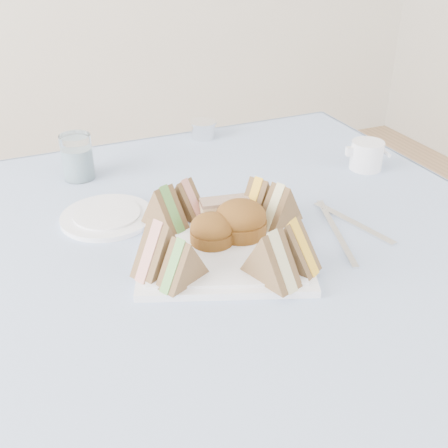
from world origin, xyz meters
name	(u,v)px	position (x,y,z in m)	size (l,w,h in m)	color
table	(227,398)	(0.00, 0.00, 0.37)	(0.90, 0.90, 0.74)	brown
tablecloth	(228,241)	(0.00, 0.00, 0.74)	(1.02, 1.02, 0.01)	#95ACCD
serving_plate	(224,247)	(-0.02, -0.03, 0.75)	(0.27, 0.27, 0.01)	white
sandwich_fl_a	(160,245)	(-0.13, -0.05, 0.80)	(0.09, 0.04, 0.08)	brown
sandwich_fl_b	(182,260)	(-0.12, -0.10, 0.79)	(0.08, 0.04, 0.07)	brown
sandwich_fr_a	(291,243)	(0.05, -0.12, 0.80)	(0.09, 0.04, 0.08)	brown
sandwich_fr_b	(271,255)	(0.00, -0.14, 0.80)	(0.09, 0.04, 0.08)	brown
sandwich_bl_a	(164,206)	(-0.09, 0.07, 0.80)	(0.09, 0.04, 0.08)	brown
sandwich_bl_b	(185,198)	(-0.04, 0.09, 0.79)	(0.08, 0.04, 0.07)	brown
sandwich_br_a	(280,204)	(0.10, 0.00, 0.80)	(0.09, 0.04, 0.08)	brown
sandwich_br_b	(258,196)	(0.08, 0.04, 0.79)	(0.08, 0.04, 0.07)	brown
scone_left	(212,230)	(-0.04, -0.02, 0.78)	(0.07, 0.07, 0.05)	brown
scone_right	(241,220)	(0.02, -0.01, 0.79)	(0.09, 0.09, 0.06)	brown
pastry_slice	(225,210)	(0.01, 0.05, 0.78)	(0.09, 0.03, 0.04)	#E9C18A
side_plate	(107,217)	(-0.17, 0.15, 0.75)	(0.17, 0.17, 0.01)	white
water_glass	(77,157)	(-0.18, 0.35, 0.79)	(0.06, 0.06, 0.09)	white
tea_strainer	(203,130)	(0.14, 0.46, 0.76)	(0.07, 0.07, 0.04)	silver
knife	(353,223)	(0.23, -0.04, 0.75)	(0.01, 0.18, 0.00)	silver
fork	(339,237)	(0.18, -0.07, 0.75)	(0.01, 0.19, 0.00)	silver
creamer_jug	(367,155)	(0.39, 0.15, 0.78)	(0.07, 0.07, 0.06)	white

